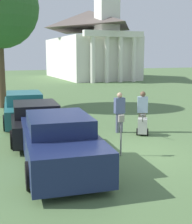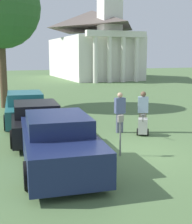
% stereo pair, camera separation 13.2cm
% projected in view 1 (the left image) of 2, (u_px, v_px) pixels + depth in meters
% --- Properties ---
extents(ground_plane, '(120.00, 120.00, 0.00)m').
position_uv_depth(ground_plane, '(128.00, 154.00, 10.08)').
color(ground_plane, '#517042').
extents(parked_car_navy, '(2.44, 5.38, 1.50)m').
position_uv_depth(parked_car_navy, '(58.00, 140.00, 9.02)').
color(parked_car_navy, '#19234C').
rests_on(parked_car_navy, ground_plane).
extents(parked_car_black, '(2.34, 4.96, 1.36)m').
position_uv_depth(parked_car_black, '(36.00, 120.00, 12.15)').
color(parked_car_black, black).
rests_on(parked_car_black, ground_plane).
extents(parked_car_teal, '(2.30, 5.25, 1.45)m').
position_uv_depth(parked_car_teal, '(24.00, 108.00, 14.71)').
color(parked_car_teal, '#23666B').
rests_on(parked_car_teal, ground_plane).
extents(parking_meter, '(0.18, 0.09, 1.32)m').
position_uv_depth(parking_meter, '(121.00, 127.00, 9.73)').
color(parking_meter, slate).
rests_on(parking_meter, ground_plane).
extents(person_worker, '(0.42, 0.23, 1.66)m').
position_uv_depth(person_worker, '(119.00, 110.00, 12.72)').
color(person_worker, '#515670').
rests_on(person_worker, ground_plane).
extents(person_supervisor, '(0.47, 0.39, 1.70)m').
position_uv_depth(person_supervisor, '(142.00, 109.00, 12.77)').
color(person_supervisor, gray).
rests_on(person_supervisor, ground_plane).
extents(equipment_cart, '(0.67, 0.95, 1.00)m').
position_uv_depth(equipment_cart, '(142.00, 126.00, 12.36)').
color(equipment_cart, '#B2B2AD').
rests_on(equipment_cart, ground_plane).
extents(church, '(9.02, 16.56, 19.17)m').
position_uv_depth(church, '(90.00, 42.00, 43.34)').
color(church, silver).
rests_on(church, ground_plane).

